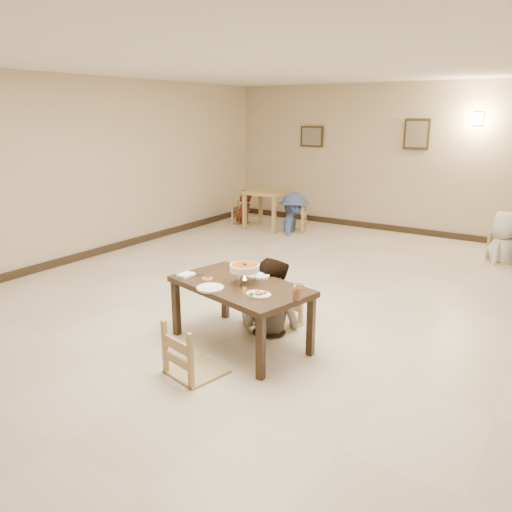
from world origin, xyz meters
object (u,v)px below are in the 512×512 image
Objects in this scene: drink_glass at (297,293)px; bg_chair_ll at (244,203)px; bg_diner_a at (244,190)px; bg_diner_b at (294,192)px; main_table at (240,291)px; bg_table_left at (267,197)px; bg_chair_rl at (505,235)px; bg_diner_c at (508,212)px; chair_far at (277,287)px; curry_warmer at (245,268)px; chair_near at (195,324)px; bg_chair_lr at (294,208)px; main_diner at (271,258)px.

bg_chair_ll is at bearing 129.08° from drink_glass.
bg_diner_b is (1.28, -0.03, 0.06)m from bg_diner_a.
main_table is 5.64m from bg_table_left.
main_table is 0.74m from drink_glass.
main_table is at bearing -160.98° from bg_chair_ll.
bg_chair_ll is at bearing 64.08° from bg_diner_b.
bg_chair_rl is (5.26, 0.06, -0.04)m from bg_chair_ll.
bg_diner_c is at bearing 82.90° from main_table.
curry_warmer is (-0.04, -0.61, 0.38)m from chair_far.
chair_near is 1.16× the size of bg_table_left.
curry_warmer is at bearing 5.00° from bg_chair_lr.
bg_chair_ll is at bearing -76.16° from bg_diner_c.
main_diner reaches higher than curry_warmer.
bg_diner_c reaches higher than main_table.
bg_table_left is 0.65m from bg_diner_a.
curry_warmer is 6.01m from bg_chair_ll.
bg_diner_b reaches higher than bg_chair_ll.
bg_diner_a is at bearing 64.08° from bg_diner_b.
main_table is 0.25m from curry_warmer.
bg_chair_rl reaches higher than main_table.
bg_diner_a is (-3.45, 4.32, 0.30)m from chair_far.
bg_table_left is at bearing 140.15° from chair_far.
chair_near is at bearing -164.55° from bg_chair_ll.
curry_warmer is at bearing 88.65° from main_diner.
chair_near is (0.00, -0.74, -0.11)m from main_table.
bg_diner_a is at bearing -47.22° from chair_near.
drink_glass is 0.10× the size of bg_diner_b.
bg_chair_rl reaches higher than drink_glass.
drink_glass is 6.53m from bg_chair_ll.
bg_diner_c is at bearing 72.77° from bg_chair_lr.
drink_glass is at bearing 6.09° from main_table.
chair_far is at bearing -177.73° from bg_diner_b.
bg_table_left is at bearing -109.94° from bg_chair_ll.
bg_diner_a reaches higher than main_table.
chair_far is at bearing 97.45° from main_table.
chair_near is 6.06m from bg_chair_lr.
main_diner reaches higher than bg_chair_lr.
main_table is 5.38m from bg_diner_c.
bg_diner_c is at bearing -113.26° from bg_diner_b.
chair_far is at bearing -9.20° from bg_diner_c.
chair_far is 5.12m from bg_table_left.
main_table is 0.96× the size of main_diner.
main_diner is 0.92m from drink_glass.
bg_chair_lr reaches higher than bg_chair_ll.
main_diner reaches higher than chair_near.
bg_chair_rl is at bearing 84.42° from chair_far.
chair_far is 0.62× the size of bg_diner_a.
bg_diner_b is (-2.83, 5.03, 0.07)m from drink_glass.
bg_diner_c is (1.87, 5.77, 0.33)m from chair_near.
curry_warmer is 0.36× the size of bg_chair_ll.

